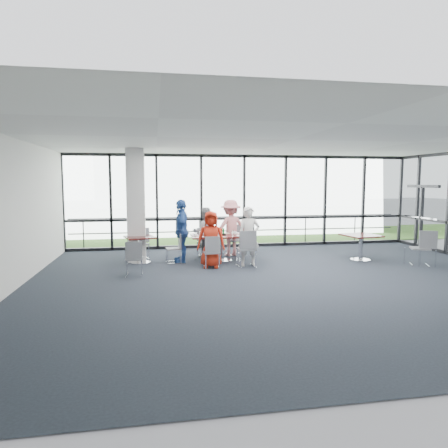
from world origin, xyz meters
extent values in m
cube|color=#1E232B|center=(0.00, 0.00, -0.01)|extent=(12.00, 10.00, 0.02)
cube|color=silver|center=(0.00, 0.00, 3.20)|extent=(12.00, 10.00, 0.04)
cube|color=silver|center=(-6.00, 0.00, 1.60)|extent=(0.10, 10.00, 3.20)
cube|color=white|center=(0.00, 5.00, 1.60)|extent=(12.00, 0.10, 3.20)
cube|color=black|center=(6.00, 3.75, 1.05)|extent=(0.12, 1.60, 2.10)
cube|color=silver|center=(-3.60, 3.00, 1.60)|extent=(0.50, 0.50, 3.20)
cube|color=gray|center=(0.00, 10.00, -0.02)|extent=(80.00, 70.00, 0.02)
cube|color=#335921|center=(0.00, 8.00, 0.01)|extent=(80.00, 5.00, 0.01)
cube|color=silver|center=(4.00, 32.00, 3.00)|extent=(24.00, 10.00, 6.00)
cylinder|color=#2D2D33|center=(0.00, 5.60, 0.50)|extent=(12.00, 0.06, 0.06)
cube|color=#3B1110|center=(-1.18, 2.59, 0.73)|extent=(1.80, 1.01, 0.04)
cylinder|color=silver|center=(-1.18, 2.59, 0.35)|extent=(0.12, 0.12, 0.71)
cylinder|color=silver|center=(-1.18, 2.59, 0.01)|extent=(0.56, 0.56, 0.03)
cube|color=#3B1110|center=(-3.50, 2.68, 0.73)|extent=(0.93, 0.93, 0.04)
cylinder|color=silver|center=(-3.50, 2.68, 0.35)|extent=(0.12, 0.12, 0.71)
cube|color=#3B1110|center=(2.78, 1.98, 0.73)|extent=(1.05, 1.05, 0.04)
cylinder|color=silver|center=(2.78, 1.98, 0.35)|extent=(0.12, 0.12, 0.71)
imported|color=#AC2310|center=(-1.62, 1.77, 0.75)|extent=(0.81, 0.60, 1.50)
imported|color=silver|center=(-0.59, 1.78, 0.80)|extent=(0.62, 0.47, 1.61)
imported|color=gray|center=(-1.60, 3.30, 0.75)|extent=(0.78, 0.53, 1.51)
imported|color=#CA797A|center=(-0.78, 3.38, 0.86)|extent=(1.21, 0.79, 1.72)
imported|color=#284E98|center=(-2.34, 2.65, 0.89)|extent=(0.60, 1.06, 1.78)
cylinder|color=white|center=(-1.70, 2.25, 0.76)|extent=(0.26, 0.26, 0.01)
cylinder|color=white|center=(-0.69, 2.27, 0.76)|extent=(0.28, 0.28, 0.01)
cylinder|color=white|center=(-1.60, 2.93, 0.76)|extent=(0.27, 0.27, 0.01)
cylinder|color=white|center=(-0.73, 2.94, 0.76)|extent=(0.26, 0.26, 0.01)
cylinder|color=white|center=(-1.96, 2.63, 0.76)|extent=(0.26, 0.26, 0.01)
cylinder|color=white|center=(-1.46, 2.32, 0.83)|extent=(0.08, 0.08, 0.15)
cylinder|color=white|center=(-0.90, 2.42, 0.82)|extent=(0.07, 0.07, 0.14)
cylinder|color=white|center=(-1.18, 2.82, 0.82)|extent=(0.07, 0.07, 0.14)
cylinder|color=white|center=(-1.84, 2.43, 0.82)|extent=(0.07, 0.07, 0.13)
cube|color=white|center=(-1.33, 2.23, 0.75)|extent=(0.32, 0.24, 0.00)
cube|color=white|center=(-0.37, 2.36, 0.75)|extent=(0.32, 0.26, 0.00)
cube|color=white|center=(-1.06, 2.97, 0.75)|extent=(0.31, 0.23, 0.00)
cube|color=black|center=(-1.13, 2.59, 0.77)|extent=(0.10, 0.07, 0.04)
cylinder|color=#A72111|center=(-1.19, 2.66, 0.84)|extent=(0.06, 0.06, 0.18)
cylinder|color=#17752D|center=(-1.15, 2.59, 0.85)|extent=(0.05, 0.05, 0.20)
camera|label=1|loc=(-3.08, -8.59, 2.26)|focal=32.00mm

